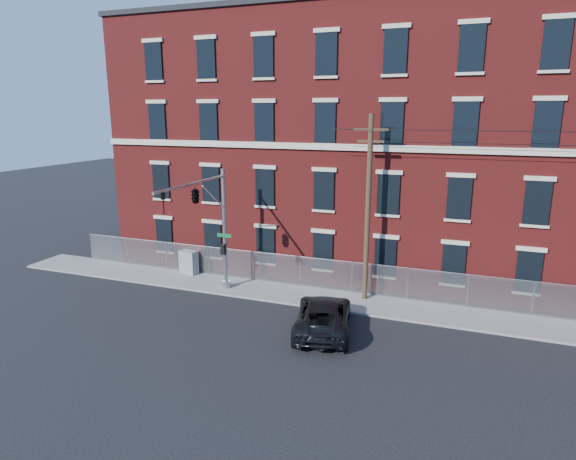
{
  "coord_description": "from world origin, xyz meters",
  "views": [
    {
      "loc": [
        6.88,
        -19.67,
        10.19
      ],
      "look_at": [
        -1.93,
        4.0,
        4.06
      ],
      "focal_mm": 30.4,
      "sensor_mm": 36.0,
      "label": 1
    }
  ],
  "objects_px": {
    "pickup_truck": "(323,316)",
    "utility_cabinet": "(189,262)",
    "traffic_signal_mast": "(203,207)",
    "utility_pole_near": "(368,206)"
  },
  "relations": [
    {
      "from": "utility_pole_near",
      "to": "utility_cabinet",
      "type": "bearing_deg",
      "value": 178.0
    },
    {
      "from": "utility_pole_near",
      "to": "pickup_truck",
      "type": "relative_size",
      "value": 1.83
    },
    {
      "from": "pickup_truck",
      "to": "utility_cabinet",
      "type": "height_order",
      "value": "utility_cabinet"
    },
    {
      "from": "utility_pole_near",
      "to": "pickup_truck",
      "type": "bearing_deg",
      "value": -103.49
    },
    {
      "from": "pickup_truck",
      "to": "utility_cabinet",
      "type": "xyz_separation_m",
      "value": [
        -10.37,
        4.88,
        0.1
      ]
    },
    {
      "from": "utility_pole_near",
      "to": "utility_cabinet",
      "type": "relative_size",
      "value": 6.77
    },
    {
      "from": "traffic_signal_mast",
      "to": "utility_cabinet",
      "type": "height_order",
      "value": "traffic_signal_mast"
    },
    {
      "from": "utility_cabinet",
      "to": "utility_pole_near",
      "type": "bearing_deg",
      "value": 10.24
    },
    {
      "from": "utility_pole_near",
      "to": "pickup_truck",
      "type": "height_order",
      "value": "utility_pole_near"
    },
    {
      "from": "traffic_signal_mast",
      "to": "utility_cabinet",
      "type": "distance_m",
      "value": 6.85
    }
  ]
}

